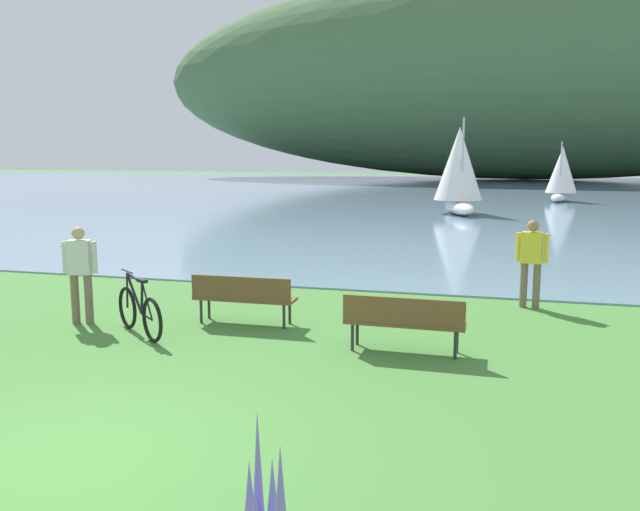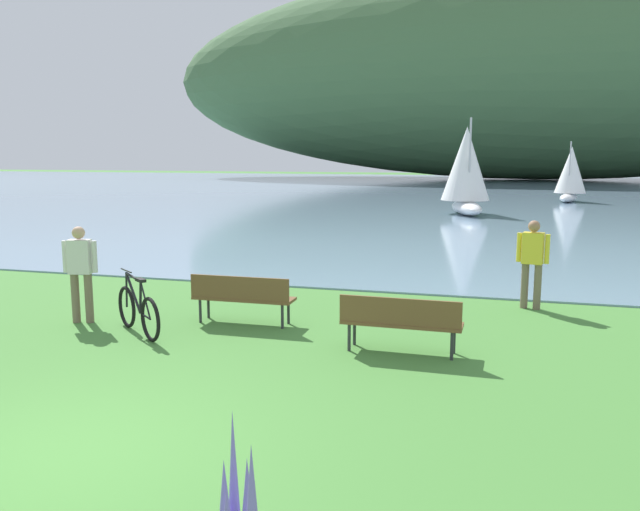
% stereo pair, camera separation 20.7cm
% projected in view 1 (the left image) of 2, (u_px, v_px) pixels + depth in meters
% --- Properties ---
extents(ground_plane, '(200.00, 200.00, 0.00)m').
position_uv_depth(ground_plane, '(70.00, 459.00, 6.27)').
color(ground_plane, '#478438').
extents(bay_water, '(180.00, 80.00, 0.04)m').
position_uv_depth(bay_water, '(443.00, 191.00, 52.42)').
color(bay_water, '#7A99B2').
rests_on(bay_water, ground).
extents(distant_hillside, '(89.44, 28.00, 24.32)m').
position_uv_depth(distant_hillside, '(531.00, 73.00, 73.78)').
color(distant_hillside, '#42663D').
rests_on(distant_hillside, bay_water).
extents(park_bench_near_camera, '(1.81, 0.51, 0.88)m').
position_uv_depth(park_bench_near_camera, '(404.00, 319.00, 9.54)').
color(park_bench_near_camera, brown).
rests_on(park_bench_near_camera, ground).
extents(park_bench_further_along, '(1.81, 0.50, 0.88)m').
position_uv_depth(park_bench_further_along, '(243.00, 295.00, 11.16)').
color(park_bench_further_along, brown).
rests_on(park_bench_further_along, ground).
extents(bicycle_leaning_near_bench, '(1.44, 1.13, 1.01)m').
position_uv_depth(bicycle_leaning_near_bench, '(139.00, 311.00, 10.54)').
color(bicycle_leaning_near_bench, black).
rests_on(bicycle_leaning_near_bench, ground).
extents(person_at_shoreline, '(0.60, 0.30, 1.71)m').
position_uv_depth(person_at_shoreline, '(531.00, 258.00, 12.33)').
color(person_at_shoreline, '#72604C').
rests_on(person_at_shoreline, ground).
extents(person_on_the_grass, '(0.59, 0.31, 1.71)m').
position_uv_depth(person_on_the_grass, '(80.00, 269.00, 11.18)').
color(person_on_the_grass, '#72604C').
rests_on(person_on_the_grass, ground).
extents(sailboat_nearest_to_shore, '(2.92, 4.10, 4.63)m').
position_uv_depth(sailboat_nearest_to_shore, '(459.00, 169.00, 31.39)').
color(sailboat_nearest_to_shore, white).
rests_on(sailboat_nearest_to_shore, bay_water).
extents(sailboat_mid_bay, '(2.28, 3.27, 3.70)m').
position_uv_depth(sailboat_mid_bay, '(562.00, 173.00, 39.78)').
color(sailboat_mid_bay, white).
rests_on(sailboat_mid_bay, bay_water).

